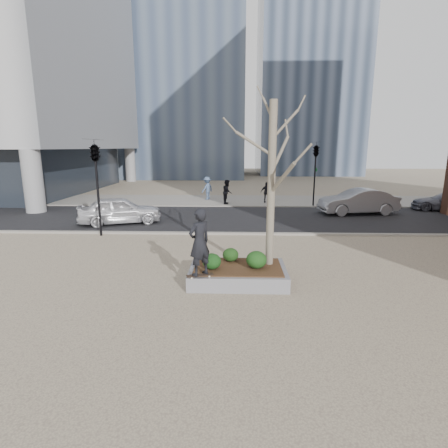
{
  "coord_description": "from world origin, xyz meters",
  "views": [
    {
      "loc": [
        0.91,
        -10.39,
        4.13
      ],
      "look_at": [
        0.5,
        2.0,
        1.4
      ],
      "focal_mm": 28.0,
      "sensor_mm": 36.0,
      "label": 1
    }
  ],
  "objects_px": {
    "planter": "(238,274)",
    "police_car": "(120,210)",
    "skateboard": "(200,276)",
    "skateboarder": "(200,242)"
  },
  "relations": [
    {
      "from": "planter",
      "to": "skateboarder",
      "type": "relative_size",
      "value": 1.54
    },
    {
      "from": "skateboard",
      "to": "police_car",
      "type": "xyz_separation_m",
      "value": [
        -5.31,
        9.09,
        0.28
      ]
    },
    {
      "from": "planter",
      "to": "police_car",
      "type": "height_order",
      "value": "police_car"
    },
    {
      "from": "skateboard",
      "to": "police_car",
      "type": "distance_m",
      "value": 10.53
    },
    {
      "from": "police_car",
      "to": "skateboard",
      "type": "bearing_deg",
      "value": -168.85
    },
    {
      "from": "police_car",
      "to": "skateboarder",
      "type": "bearing_deg",
      "value": -168.85
    },
    {
      "from": "skateboarder",
      "to": "police_car",
      "type": "height_order",
      "value": "skateboarder"
    },
    {
      "from": "skateboarder",
      "to": "police_car",
      "type": "relative_size",
      "value": 0.44
    },
    {
      "from": "skateboard",
      "to": "planter",
      "type": "bearing_deg",
      "value": 21.09
    },
    {
      "from": "skateboard",
      "to": "skateboarder",
      "type": "bearing_deg",
      "value": -134.14
    }
  ]
}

